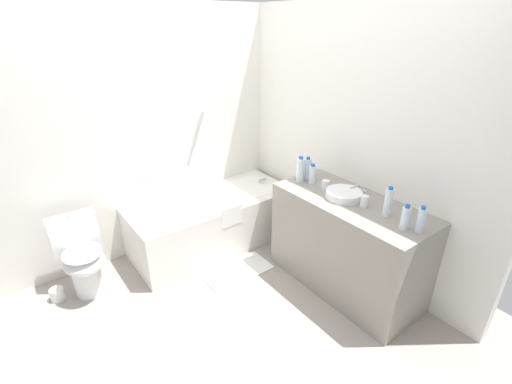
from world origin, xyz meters
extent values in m
plane|color=#9E9389|center=(0.00, 0.00, 0.00)|extent=(3.64, 3.64, 0.00)
cube|color=white|center=(0.00, 1.30, 1.17)|extent=(3.04, 0.10, 2.35)
cube|color=white|center=(1.37, 0.00, 1.17)|extent=(0.10, 2.91, 2.35)
cube|color=white|center=(0.43, 0.90, 0.27)|extent=(1.69, 0.71, 0.53)
cube|color=white|center=(0.43, 0.90, 0.49)|extent=(1.38, 0.51, 0.09)
cylinder|color=#ABABB0|center=(1.09, 0.90, 0.57)|extent=(0.09, 0.03, 0.03)
cylinder|color=#ABABB0|center=(0.47, 1.22, 1.08)|extent=(0.23, 0.03, 0.54)
cylinder|color=#ABABB0|center=(-0.03, 1.22, 0.81)|extent=(0.30, 0.03, 0.03)
cube|color=white|center=(0.45, 0.55, 0.48)|extent=(0.22, 0.03, 0.20)
cylinder|color=white|center=(-0.85, 0.88, 0.18)|extent=(0.24, 0.24, 0.35)
ellipsoid|color=white|center=(-0.85, 0.83, 0.35)|extent=(0.33, 0.38, 0.16)
ellipsoid|color=white|center=(-0.85, 0.83, 0.44)|extent=(0.31, 0.36, 0.02)
cube|color=white|center=(-0.85, 1.06, 0.52)|extent=(0.39, 0.15, 0.34)
cylinder|color=#A6A6AC|center=(-0.85, 1.06, 0.70)|extent=(0.03, 0.03, 0.01)
cube|color=gray|center=(1.02, -0.38, 0.42)|extent=(0.59, 1.33, 0.85)
cylinder|color=white|center=(1.01, -0.29, 0.88)|extent=(0.30, 0.30, 0.06)
cylinder|color=silver|center=(1.20, -0.29, 0.88)|extent=(0.02, 0.02, 0.06)
cylinder|color=silver|center=(1.15, -0.29, 0.91)|extent=(0.11, 0.02, 0.02)
cylinder|color=silver|center=(1.20, -0.35, 0.86)|extent=(0.03, 0.03, 0.04)
cylinder|color=silver|center=(1.20, -0.23, 0.86)|extent=(0.03, 0.03, 0.04)
cylinder|color=silver|center=(1.02, 0.08, 0.93)|extent=(0.07, 0.07, 0.16)
cylinder|color=blue|center=(1.02, 0.08, 1.02)|extent=(0.04, 0.04, 0.02)
cylinder|color=silver|center=(0.96, 0.18, 0.95)|extent=(0.07, 0.07, 0.22)
cylinder|color=blue|center=(0.96, 0.18, 1.07)|extent=(0.04, 0.04, 0.02)
cylinder|color=silver|center=(1.04, -0.69, 0.95)|extent=(0.06, 0.06, 0.22)
cylinder|color=blue|center=(1.04, -0.69, 1.07)|extent=(0.03, 0.03, 0.02)
cylinder|color=silver|center=(1.04, 0.17, 0.95)|extent=(0.06, 0.06, 0.20)
cylinder|color=blue|center=(1.04, 0.17, 1.06)|extent=(0.03, 0.03, 0.02)
cylinder|color=silver|center=(1.02, -0.96, 0.93)|extent=(0.06, 0.06, 0.18)
cylinder|color=blue|center=(1.02, -0.96, 1.03)|extent=(0.03, 0.03, 0.02)
cylinder|color=silver|center=(0.97, -0.88, 0.93)|extent=(0.06, 0.06, 0.17)
cylinder|color=blue|center=(0.97, -0.88, 1.03)|extent=(0.03, 0.03, 0.02)
cylinder|color=white|center=(1.02, -0.50, 0.89)|extent=(0.06, 0.06, 0.09)
cylinder|color=white|center=(1.03, -0.08, 0.89)|extent=(0.07, 0.07, 0.08)
cube|color=white|center=(0.35, 0.33, 0.01)|extent=(0.65, 0.33, 0.01)
cylinder|color=white|center=(-1.10, 0.95, 0.05)|extent=(0.11, 0.11, 0.11)
camera|label=1|loc=(-1.17, -2.00, 2.17)|focal=25.24mm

